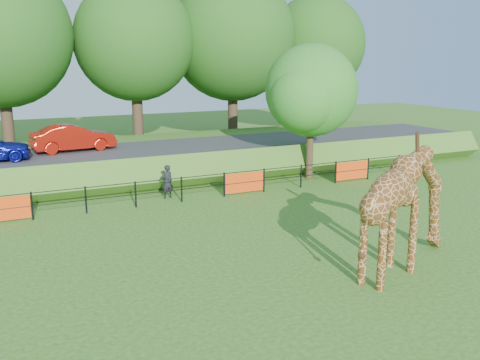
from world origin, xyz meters
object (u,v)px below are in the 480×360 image
Objects in this scene: visitor at (167,182)px; tree_east at (313,94)px; car_red at (73,138)px; giraffe at (406,210)px.

tree_east reaches higher than visitor.
car_red is at bearing -74.47° from visitor.
visitor is at bearing -159.46° from car_red.
tree_east reaches higher than giraffe.
giraffe reaches higher than car_red.
tree_east is (10.91, -5.13, 2.19)m from car_red.
visitor is (-3.66, 10.70, -1.02)m from giraffe.
tree_east is (4.28, 11.45, 2.52)m from giraffe.
visitor is 0.22× the size of tree_east.
car_red is 0.61× the size of tree_east.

